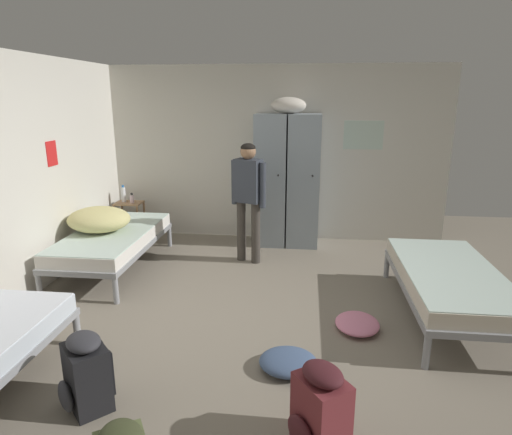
% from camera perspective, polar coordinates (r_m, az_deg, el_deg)
% --- Properties ---
extents(ground_plane, '(8.43, 8.43, 0.00)m').
position_cam_1_polar(ground_plane, '(4.37, -0.40, -13.02)').
color(ground_plane, gray).
extents(room_backdrop, '(4.96, 5.33, 2.52)m').
position_cam_1_polar(room_backdrop, '(5.46, -12.07, 6.38)').
color(room_backdrop, beige).
rests_on(room_backdrop, ground_plane).
extents(locker_bank, '(0.90, 0.55, 2.07)m').
position_cam_1_polar(locker_bank, '(6.28, 4.03, 5.14)').
color(locker_bank, '#8C99A3').
rests_on(locker_bank, ground_plane).
extents(shelf_unit, '(0.38, 0.30, 0.57)m').
position_cam_1_polar(shelf_unit, '(6.84, -15.94, 0.06)').
color(shelf_unit, '#99704C').
rests_on(shelf_unit, ground_plane).
extents(bed_left_rear, '(0.90, 1.90, 0.49)m').
position_cam_1_polar(bed_left_rear, '(5.71, -17.98, -2.72)').
color(bed_left_rear, gray).
rests_on(bed_left_rear, ground_plane).
extents(bed_right, '(0.90, 1.90, 0.49)m').
position_cam_1_polar(bed_right, '(4.66, 23.71, -7.35)').
color(bed_right, gray).
rests_on(bed_right, ground_plane).
extents(bedding_heap, '(0.75, 0.65, 0.30)m').
position_cam_1_polar(bedding_heap, '(5.68, -19.56, -0.23)').
color(bedding_heap, '#D1C67F').
rests_on(bedding_heap, bed_left_rear).
extents(person_traveler, '(0.45, 0.30, 1.53)m').
position_cam_1_polar(person_traveler, '(5.55, -0.99, 3.32)').
color(person_traveler, '#3D3833').
rests_on(person_traveler, ground_plane).
extents(water_bottle, '(0.06, 0.06, 0.25)m').
position_cam_1_polar(water_bottle, '(6.81, -16.71, 2.88)').
color(water_bottle, white).
rests_on(water_bottle, shelf_unit).
extents(lotion_bottle, '(0.06, 0.06, 0.15)m').
position_cam_1_polar(lotion_bottle, '(6.71, -15.69, 2.34)').
color(lotion_bottle, beige).
rests_on(lotion_bottle, shelf_unit).
extents(backpack_maroon, '(0.41, 0.41, 0.55)m').
position_cam_1_polar(backpack_maroon, '(2.93, 8.22, -23.23)').
color(backpack_maroon, maroon).
rests_on(backpack_maroon, ground_plane).
extents(backpack_black, '(0.42, 0.42, 0.55)m').
position_cam_1_polar(backpack_black, '(3.39, -21.11, -18.27)').
color(backpack_black, black).
rests_on(backpack_black, ground_plane).
extents(clothes_pile_pink, '(0.40, 0.46, 0.11)m').
position_cam_1_polar(clothes_pile_pink, '(4.30, 12.91, -13.17)').
color(clothes_pile_pink, pink).
rests_on(clothes_pile_pink, ground_plane).
extents(clothes_pile_denim, '(0.46, 0.42, 0.13)m').
position_cam_1_polar(clothes_pile_denim, '(3.66, 4.16, -18.05)').
color(clothes_pile_denim, '#42567A').
rests_on(clothes_pile_denim, ground_plane).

